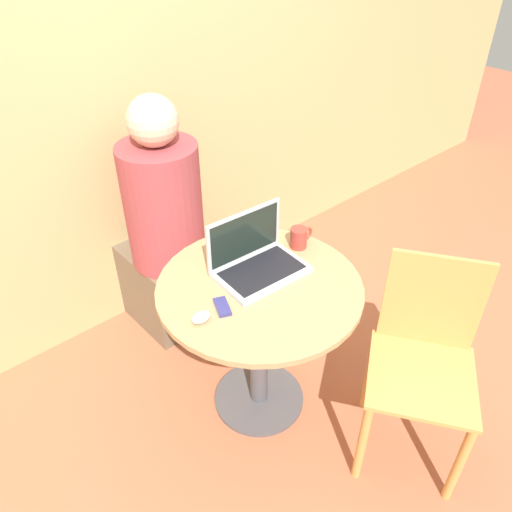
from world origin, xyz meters
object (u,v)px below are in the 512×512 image
(laptop, at_px, (256,260))
(person_seated, at_px, (162,239))
(chair_empty, at_px, (422,362))
(cell_phone, at_px, (222,307))

(laptop, distance_m, person_seated, 0.70)
(chair_empty, distance_m, person_seated, 1.35)
(cell_phone, height_order, person_seated, person_seated)
(laptop, relative_size, person_seated, 0.29)
(chair_empty, xyz_separation_m, person_seated, (-0.35, 1.30, 0.07))
(laptop, bearing_deg, cell_phone, -159.18)
(cell_phone, bearing_deg, laptop, 20.82)
(laptop, xyz_separation_m, cell_phone, (-0.25, -0.09, -0.04))
(person_seated, bearing_deg, chair_empty, -74.84)
(cell_phone, relative_size, chair_empty, 0.12)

